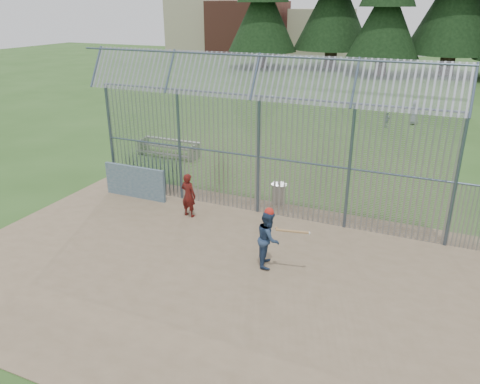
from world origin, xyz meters
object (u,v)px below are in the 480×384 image
at_px(onlooker, 188,195).
at_px(bleacher, 168,148).
at_px(dugout_wall, 135,182).
at_px(trash_can, 279,194).
at_px(batter, 268,238).

distance_m(onlooker, bleacher, 6.93).
height_order(dugout_wall, trash_can, dugout_wall).
distance_m(onlooker, trash_can, 3.32).
relative_size(dugout_wall, trash_can, 3.05).
height_order(trash_can, bleacher, trash_can).
bearing_deg(dugout_wall, bleacher, 108.24).
distance_m(dugout_wall, onlooker, 2.70).
xyz_separation_m(trash_can, bleacher, (-6.61, 3.23, 0.03)).
bearing_deg(trash_can, batter, -74.57).
bearing_deg(bleacher, trash_can, -26.05).
xyz_separation_m(batter, bleacher, (-7.76, 7.39, -0.41)).
height_order(dugout_wall, batter, batter).
distance_m(trash_can, bleacher, 7.36).
height_order(onlooker, bleacher, onlooker).
relative_size(onlooker, trash_can, 1.84).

